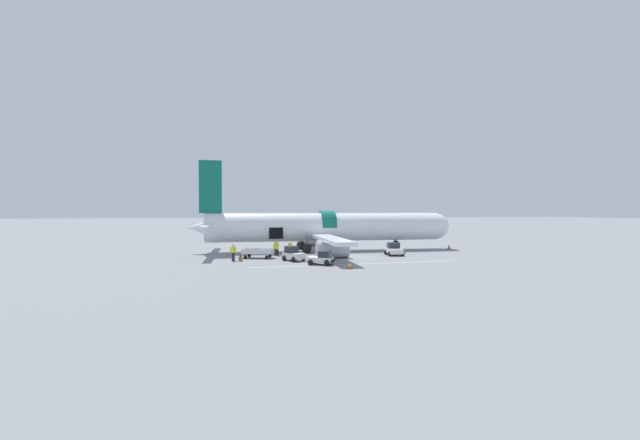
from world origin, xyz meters
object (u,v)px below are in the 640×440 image
Objects in this scene: baggage_tug_rear at (322,259)px; ground_crew_driver at (290,248)px; baggage_tug_mid at (293,255)px; baggage_cart_loading at (259,253)px; baggage_tug_lead at (394,250)px; ground_crew_supervisor at (275,248)px; ground_crew_loader_a at (233,252)px; suitcase_on_tarmac_upright at (241,259)px; ground_crew_loader_b at (277,249)px; airplane at (324,228)px.

baggage_tug_rear is 7.68m from ground_crew_driver.
baggage_cart_loading is at bearing 139.11° from baggage_tug_mid.
baggage_tug_lead is 1.55× the size of ground_crew_supervisor.
ground_crew_loader_a is 6.73m from ground_crew_supervisor.
baggage_cart_loading is 7.52× the size of suitcase_on_tarmac_upright.
ground_crew_loader_a reaches higher than suitcase_on_tarmac_upright.
suitcase_on_tarmac_upright is at bearing -148.78° from ground_crew_driver.
ground_crew_loader_b is 1.00m from ground_crew_supervisor.
baggage_tug_lead is at bearing 12.74° from baggage_tug_mid.
ground_crew_driver is (1.39, -0.89, 0.09)m from ground_crew_loader_b.
baggage_tug_lead reaches higher than baggage_cart_loading.
baggage_cart_loading is (-5.79, 6.39, -0.04)m from baggage_tug_rear.
suitcase_on_tarmac_upright is at bearing -140.28° from airplane.
ground_crew_loader_a is 1.11× the size of ground_crew_loader_b.
ground_crew_loader_b is 1.65m from ground_crew_driver.
ground_crew_loader_a is 1.01× the size of ground_crew_driver.
ground_crew_loader_a is at bearing -154.94° from ground_crew_driver.
baggage_tug_lead is at bearing -42.85° from airplane.
baggage_tug_mid is 4.99m from ground_crew_loader_b.
ground_crew_driver is at bearing 106.87° from baggage_tug_rear.
airplane is at bearing 36.44° from ground_crew_loader_a.
airplane is 7.57m from ground_crew_driver.
baggage_tug_lead is at bearing 5.39° from ground_crew_loader_a.
baggage_tug_mid is (-12.12, -2.74, 0.00)m from baggage_tug_lead.
baggage_tug_mid is at bearing -9.45° from ground_crew_loader_a.
baggage_cart_loading is 2.65× the size of ground_crew_supervisor.
ground_crew_loader_b is 0.91× the size of ground_crew_driver.
suitcase_on_tarmac_upright is (-5.49, -3.33, -0.69)m from ground_crew_driver.
baggage_tug_mid is 6.21m from ground_crew_loader_a.
ground_crew_supervisor reaches higher than baggage_tug_mid.
ground_crew_supervisor is (-13.53, 3.08, 0.23)m from baggage_tug_lead.
baggage_cart_loading is at bearing -143.52° from airplane.
baggage_cart_loading is at bearing -139.76° from ground_crew_loader_b.
ground_crew_loader_a is at bearing -174.61° from baggage_tug_lead.
ground_crew_driver reaches higher than baggage_cart_loading.
baggage_tug_lead is 17.62m from suitcase_on_tarmac_upright.
baggage_tug_rear is 9.56m from ground_crew_loader_a.
baggage_tug_mid is at bearing -167.26° from baggage_tug_lead.
ground_crew_loader_b is (4.85, 3.81, -0.10)m from ground_crew_loader_a.
baggage_tug_lead is 11.55m from baggage_tug_rear.
ground_crew_loader_a is at bearing -143.67° from baggage_cart_loading.
ground_crew_loader_b reaches higher than baggage_tug_rear.
baggage_tug_lead reaches higher than suitcase_on_tarmac_upright.
baggage_tug_rear reaches higher than baggage_cart_loading.
baggage_tug_rear is 4.90× the size of suitcase_on_tarmac_upright.
baggage_tug_mid is 1.68× the size of ground_crew_loader_b.
airplane reaches higher than baggage_tug_mid.
ground_crew_loader_b reaches higher than baggage_cart_loading.
ground_crew_supervisor is (2.04, 2.84, 0.32)m from baggage_cart_loading.
ground_crew_loader_b is (-6.34, -4.46, -2.15)m from airplane.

